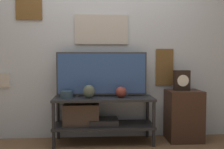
# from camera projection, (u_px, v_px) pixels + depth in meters

# --- Properties ---
(wall_back) EXTENTS (6.40, 0.08, 2.70)m
(wall_back) POSITION_uv_depth(u_px,v_px,m) (103.00, 37.00, 3.53)
(wall_back) COLOR #B2BCC6
(wall_back) RESTS_ON ground_plane
(media_console) EXTENTS (1.26, 0.45, 0.58)m
(media_console) POSITION_uv_depth(u_px,v_px,m) (95.00, 114.00, 3.31)
(media_console) COLOR #232326
(media_console) RESTS_ON ground_plane
(television) EXTENTS (1.16, 0.05, 0.57)m
(television) POSITION_uv_depth(u_px,v_px,m) (102.00, 74.00, 3.38)
(television) COLOR #333338
(television) RESTS_ON media_console
(vase_round_glass) EXTENTS (0.14, 0.14, 0.14)m
(vase_round_glass) POSITION_uv_depth(u_px,v_px,m) (121.00, 92.00, 3.29)
(vase_round_glass) COLOR brown
(vase_round_glass) RESTS_ON media_console
(vase_urn_stoneware) EXTENTS (0.15, 0.11, 0.17)m
(vase_urn_stoneware) POSITION_uv_depth(u_px,v_px,m) (89.00, 92.00, 3.23)
(vase_urn_stoneware) COLOR #4C5647
(vase_urn_stoneware) RESTS_ON media_console
(vase_wide_bowl) EXTENTS (0.16, 0.16, 0.09)m
(vase_wide_bowl) POSITION_uv_depth(u_px,v_px,m) (67.00, 94.00, 3.25)
(vase_wide_bowl) COLOR #2D4251
(vase_wide_bowl) RESTS_ON media_console
(side_table) EXTENTS (0.44, 0.38, 0.66)m
(side_table) POSITION_uv_depth(u_px,v_px,m) (184.00, 115.00, 3.42)
(side_table) COLOR #382319
(side_table) RESTS_ON ground_plane
(mantel_clock) EXTENTS (0.20, 0.11, 0.26)m
(mantel_clock) POSITION_uv_depth(u_px,v_px,m) (182.00, 80.00, 3.41)
(mantel_clock) COLOR black
(mantel_clock) RESTS_ON side_table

